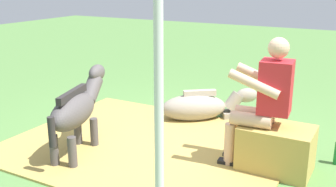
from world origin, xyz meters
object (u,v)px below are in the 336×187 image
Objects in this scene: hay_bale at (276,149)px; person_seated at (263,98)px; pony_lying at (201,106)px; pony_standing at (77,109)px; tent_pole_left at (159,93)px.

person_seated reaches higher than hay_bale.
pony_lying is (1.27, -0.99, -0.04)m from hay_bale.
hay_bale is 0.58× the size of pony_lying.
person_seated is 1.02× the size of pony_standing.
pony_lying is (-0.73, -1.63, -0.33)m from pony_standing.
tent_pole_left reaches higher than person_seated.
pony_standing is (1.84, 0.63, -0.22)m from person_seated.
person_seated is 0.56× the size of tent_pole_left.
person_seated is (0.16, 0.01, 0.51)m from hay_bale.
tent_pole_left reaches higher than pony_standing.
hay_bale is 0.54× the size of pony_standing.
person_seated is 1.10× the size of pony_lying.
hay_bale is 0.53m from person_seated.
hay_bale is at bearing -162.38° from pony_standing.
tent_pole_left is (0.35, 1.71, 0.96)m from hay_bale.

